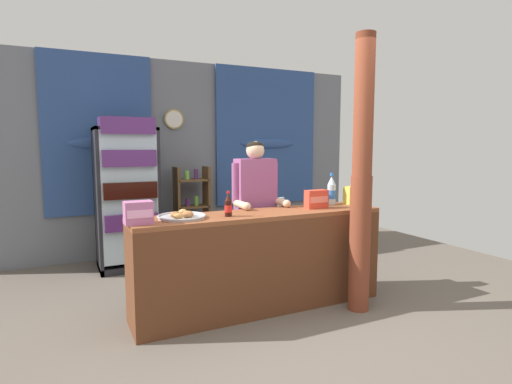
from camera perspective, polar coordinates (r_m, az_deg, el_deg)
The scene contains 14 objects.
ground_plane at distance 4.67m, azimuth -3.31°, elevation -13.02°, with size 7.68×7.68×0.00m, color #665B51.
back_wall_curtained at distance 6.14m, azimuth -9.67°, elevation 5.09°, with size 5.54×0.22×2.75m.
stall_counter at distance 3.86m, azimuth 1.30°, elevation -8.52°, with size 2.43×0.53×0.93m.
timber_post at distance 3.91m, azimuth 14.47°, elevation 1.41°, with size 0.22×0.20×2.56m.
drink_fridge at distance 5.38m, azimuth -17.50°, elevation 0.61°, with size 0.74×0.68×1.89m.
bottle_shelf_rack at distance 5.93m, azimuth -8.88°, elevation -2.33°, with size 0.48×0.28×1.26m.
plastic_lawn_chair at distance 5.55m, azimuth 1.54°, elevation -4.60°, with size 0.60×0.60×0.86m.
shopkeeper at distance 4.31m, azimuth -0.07°, elevation -0.82°, with size 0.53×0.42×1.60m.
soda_bottle_water at distance 4.49m, azimuth 10.45°, elevation 0.16°, with size 0.09×0.09×0.34m.
soda_bottle_cola at distance 3.65m, azimuth -3.87°, elevation -1.91°, with size 0.07×0.07×0.23m.
snack_box_wafer at distance 3.42m, azimuth -16.04°, elevation -2.78°, with size 0.22×0.15×0.18m.
snack_box_crackers at distance 4.17m, azimuth 8.38°, elevation -0.99°, with size 0.23×0.10×0.18m.
snack_box_instant_noodle at distance 4.55m, azimuth 13.30°, elevation -0.43°, with size 0.17×0.12×0.19m.
pastry_tray at distance 3.61m, azimuth -10.29°, elevation -3.31°, with size 0.42×0.42×0.07m.
Camera 1 is at (-1.67, -2.90, 1.56)m, focal length 28.77 mm.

